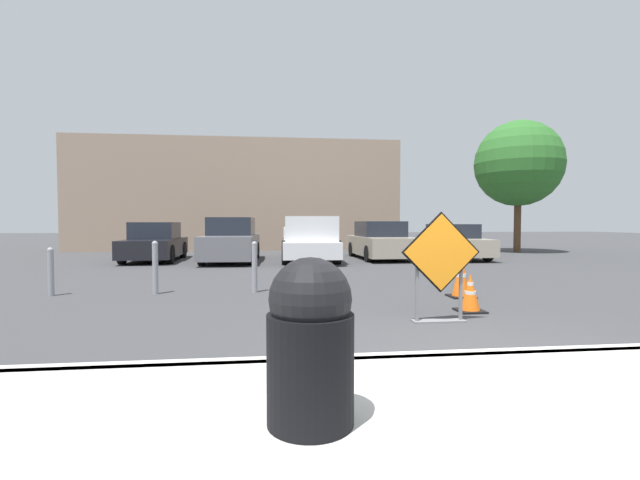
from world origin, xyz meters
TOP-DOWN VIEW (x-y plane):
  - ground_plane at (0.00, 10.00)m, footprint 96.00×96.00m
  - sidewalk_strip at (0.00, -1.12)m, footprint 28.20×2.24m
  - curb_lip at (0.00, 0.00)m, footprint 28.20×0.20m
  - road_closed_sign at (0.32, 1.82)m, footprint 1.14×0.20m
  - traffic_cone_nearest at (1.08, 2.46)m, footprint 0.41×0.41m
  - traffic_cone_second at (1.52, 3.75)m, footprint 0.45×0.45m
  - parked_car_nearest at (-6.36, 12.46)m, footprint 1.88×4.05m
  - parked_car_second at (-3.51, 11.83)m, footprint 1.92×4.42m
  - pickup_truck at (-0.68, 11.60)m, footprint 2.13×5.10m
  - parked_car_third at (2.18, 12.39)m, footprint 1.99×4.33m
  - parked_car_fourth at (5.03, 12.14)m, footprint 1.87×4.11m
  - trash_bin at (-1.80, -1.30)m, footprint 0.55×0.55m
  - bollard_nearest at (-2.39, 4.76)m, footprint 0.12×0.12m
  - bollard_second at (-4.33, 4.76)m, footprint 0.12×0.12m
  - bollard_third at (-6.27, 4.76)m, footprint 0.12×0.12m
  - building_facade_backdrop at (-3.81, 20.21)m, footprint 16.77×5.00m
  - street_tree_behind_lot at (9.60, 15.27)m, footprint 4.03×4.03m

SIDE VIEW (x-z plane):
  - ground_plane at x=0.00m, z-range 0.00..0.00m
  - sidewalk_strip at x=0.00m, z-range 0.00..0.14m
  - curb_lip at x=0.00m, z-range 0.00..0.14m
  - traffic_cone_nearest at x=1.08m, z-range -0.01..0.59m
  - traffic_cone_second at x=1.52m, z-range -0.01..0.82m
  - bollard_third at x=-6.27m, z-range 0.03..0.96m
  - bollard_nearest at x=-2.39m, z-range 0.03..1.06m
  - bollard_second at x=-4.33m, z-range 0.03..1.08m
  - parked_car_fourth at x=5.03m, z-range -0.04..1.31m
  - parked_car_nearest at x=-6.36m, z-range -0.06..1.37m
  - parked_car_third at x=2.18m, z-range -0.06..1.40m
  - trash_bin at x=-1.80m, z-range 0.14..1.20m
  - parked_car_second at x=-3.51m, z-range -0.07..1.53m
  - pickup_truck at x=-0.68m, z-range -0.08..1.55m
  - road_closed_sign at x=0.32m, z-range 0.08..1.65m
  - building_facade_backdrop at x=-3.81m, z-range 0.00..5.68m
  - street_tree_behind_lot at x=9.60m, z-range 1.09..7.32m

